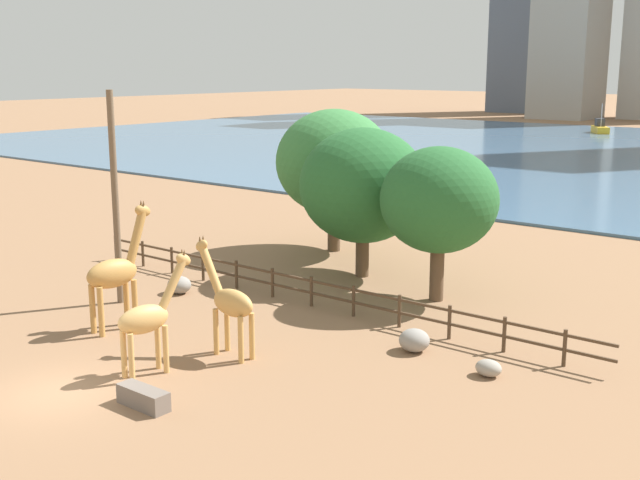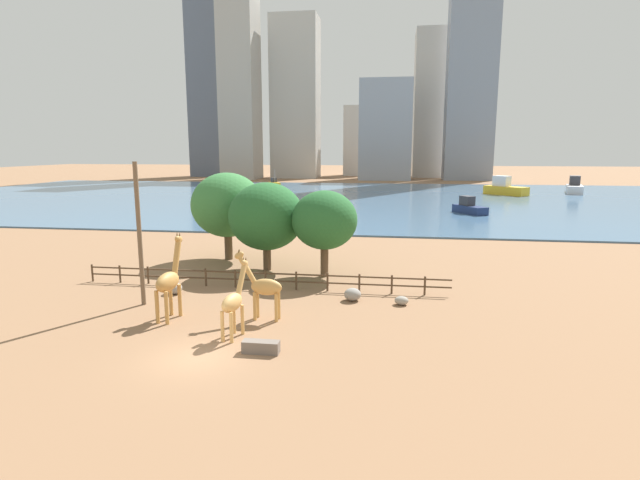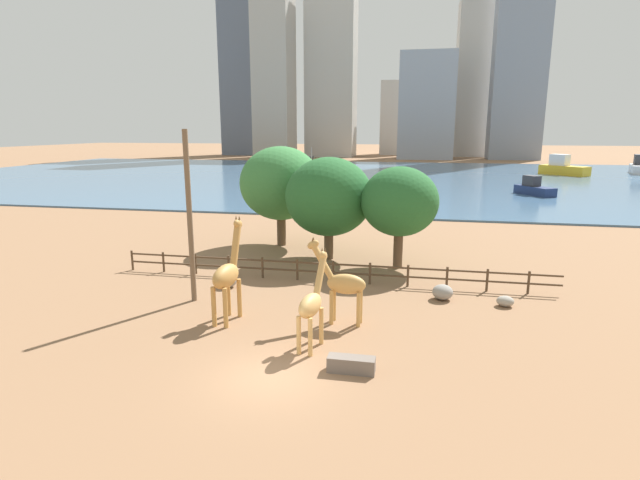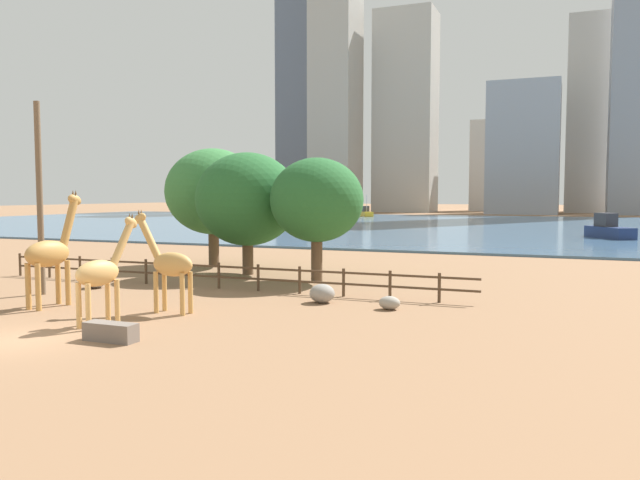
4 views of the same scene
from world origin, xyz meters
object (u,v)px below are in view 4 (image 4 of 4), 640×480
object	(u,v)px
tree_right_tall	(247,199)
boat_sailboat	(366,213)
boulder_near_fence	(96,280)
boat_barge	(609,230)
giraffe_companion	(169,264)
tree_center_broad	(213,192)
boulder_by_pole	(389,303)
boulder_small	(322,293)
tree_left_large	(317,200)
feeding_trough	(111,332)
utility_pole	(40,199)
giraffe_tall	(51,253)
giraffe_young	(101,272)

from	to	relation	value
tree_right_tall	boat_sailboat	distance (m)	91.15
boulder_near_fence	boat_barge	size ratio (longest dim) A/B	0.18
giraffe_companion	tree_center_broad	size ratio (longest dim) A/B	0.53
boulder_by_pole	boulder_small	size ratio (longest dim) A/B	0.80
boulder_small	tree_left_large	xyz separation A→B (m)	(-2.68, 6.01, 3.97)
feeding_trough	utility_pole	bearing A→B (deg)	145.87
giraffe_tall	boulder_small	bearing A→B (deg)	-58.47
giraffe_tall	utility_pole	distance (m)	4.30
tree_center_broad	giraffe_tall	bearing A→B (deg)	-83.47
tree_center_broad	boat_barge	distance (m)	43.42
boulder_near_fence	giraffe_tall	bearing A→B (deg)	-67.75
giraffe_young	feeding_trough	world-z (taller)	giraffe_young
boat_sailboat	boat_barge	xyz separation A→B (m)	(42.05, -50.49, 0.14)
tree_left_large	boat_sailboat	world-z (taller)	tree_left_large
giraffe_tall	tree_left_large	bearing A→B (deg)	-29.00
boulder_small	giraffe_tall	bearing A→B (deg)	-153.56
giraffe_tall	boulder_near_fence	world-z (taller)	giraffe_tall
giraffe_companion	feeding_trough	world-z (taller)	giraffe_companion
giraffe_tall	boulder_small	distance (m)	11.51
boulder_small	tree_right_tall	distance (m)	11.25
utility_pole	feeding_trough	bearing A→B (deg)	-34.13
tree_left_large	utility_pole	bearing A→B (deg)	-139.78
giraffe_companion	giraffe_young	bearing A→B (deg)	76.90
boulder_near_fence	boat_sailboat	distance (m)	97.60
giraffe_companion	giraffe_tall	bearing A→B (deg)	10.59
giraffe_tall	boat_barge	size ratio (longest dim) A/B	0.80
giraffe_young	boulder_small	xyz separation A→B (m)	(5.62, 7.26, -1.50)
giraffe_young	utility_pole	world-z (taller)	utility_pole
boulder_by_pole	boat_sailboat	xyz separation A→B (m)	(-31.42, 96.46, 0.65)
feeding_trough	boat_sailboat	xyz separation A→B (m)	(-24.58, 105.10, 0.63)
giraffe_young	boat_barge	distance (m)	56.23
tree_left_large	boat_barge	xyz separation A→B (m)	(16.45, 39.50, -3.31)
boulder_small	tree_center_broad	xyz separation A→B (m)	(-11.99, 10.76, 4.45)
boulder_by_pole	tree_right_tall	world-z (taller)	tree_right_tall
boat_sailboat	boat_barge	size ratio (longest dim) A/B	0.82
tree_right_tall	boulder_by_pole	bearing A→B (deg)	-35.92
boulder_near_fence	feeding_trough	bearing A→B (deg)	-46.34
giraffe_companion	boulder_near_fence	size ratio (longest dim) A/B	3.85
boulder_by_pole	boat_barge	bearing A→B (deg)	76.99
boulder_by_pole	tree_center_broad	world-z (taller)	tree_center_broad
boat_barge	giraffe_young	bearing A→B (deg)	-51.17
giraffe_companion	tree_right_tall	bearing A→B (deg)	-73.11
giraffe_tall	feeding_trough	distance (m)	7.89
tree_right_tall	tree_left_large	bearing A→B (deg)	-14.80
giraffe_companion	boulder_small	xyz separation A→B (m)	(4.77, 4.38, -1.54)
tree_left_large	giraffe_companion	bearing A→B (deg)	-101.37
giraffe_tall	boat_sailboat	world-z (taller)	giraffe_tall
giraffe_young	giraffe_companion	bearing A→B (deg)	-7.00
utility_pole	tree_left_large	size ratio (longest dim) A/B	1.35
giraffe_companion	tree_left_large	xyz separation A→B (m)	(2.09, 10.39, 2.42)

